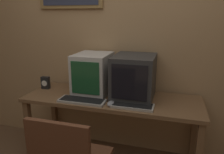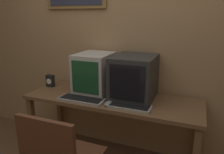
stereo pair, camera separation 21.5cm
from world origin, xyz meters
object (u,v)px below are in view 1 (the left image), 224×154
object	(u,v)px
monitor_left	(93,74)
monitor_right	(134,77)
mouse_near_keyboard	(111,103)
keyboard_main	(82,101)
desk_clock	(46,83)
keyboard_side	(133,106)

from	to	relation	value
monitor_left	monitor_right	size ratio (longest dim) A/B	0.92
monitor_left	mouse_near_keyboard	size ratio (longest dim) A/B	3.83
monitor_left	monitor_right	xyz separation A→B (m)	(0.44, -0.02, 0.00)
keyboard_main	mouse_near_keyboard	size ratio (longest dim) A/B	4.06
desk_clock	keyboard_main	bearing A→B (deg)	-24.49
monitor_left	mouse_near_keyboard	distance (m)	0.44
mouse_near_keyboard	desk_clock	size ratio (longest dim) A/B	0.82
keyboard_main	mouse_near_keyboard	xyz separation A→B (m)	(0.29, -0.01, 0.01)
keyboard_side	monitor_right	bearing A→B (deg)	98.99
monitor_right	keyboard_main	xyz separation A→B (m)	(-0.45, -0.26, -0.20)
monitor_right	mouse_near_keyboard	xyz separation A→B (m)	(-0.16, -0.27, -0.19)
keyboard_main	desk_clock	world-z (taller)	desk_clock
mouse_near_keyboard	keyboard_side	bearing A→B (deg)	6.55
desk_clock	mouse_near_keyboard	bearing A→B (deg)	-17.28
monitor_left	desk_clock	xyz separation A→B (m)	(-0.57, -0.02, -0.14)
monitor_right	keyboard_side	bearing A→B (deg)	-81.01
keyboard_main	mouse_near_keyboard	world-z (taller)	mouse_near_keyboard
monitor_left	keyboard_side	size ratio (longest dim) A/B	1.12
keyboard_main	monitor_right	bearing A→B (deg)	29.93
keyboard_side	mouse_near_keyboard	bearing A→B (deg)	-173.45
monitor_right	mouse_near_keyboard	bearing A→B (deg)	-121.00
monitor_left	keyboard_side	world-z (taller)	monitor_left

